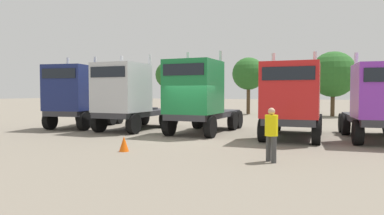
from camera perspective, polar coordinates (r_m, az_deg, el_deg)
The scene contains 11 objects.
ground at distance 16.07m, azimuth -0.67°, elevation -5.29°, with size 200.00×200.00×0.00m, color gray.
semi_truck_navy at distance 22.05m, azimuth -18.58°, elevation 1.76°, with size 3.21×6.05×4.37m.
semi_truck_silver at distance 19.76m, azimuth -10.61°, elevation 1.88°, with size 2.77×6.10×4.36m.
semi_truck_green at distance 17.93m, azimuth 1.01°, elevation 1.90°, with size 2.85×6.27×4.38m.
semi_truck_red at distance 16.40m, azimuth 16.15°, elevation 1.18°, with size 2.64×5.96×4.08m.
semi_truck_purple at distance 17.04m, azimuth 28.83°, elevation 0.80°, with size 2.92×6.10×3.98m.
visitor_in_hivis at distance 11.04m, azimuth 12.97°, elevation -3.76°, with size 0.57×0.57×1.70m.
traffic_cone_near at distance 13.03m, azimuth -11.17°, elevation -5.90°, with size 0.36×0.36×0.57m, color #F2590C.
oak_far_left at distance 38.35m, azimuth -3.84°, elevation 5.34°, with size 2.97×2.97×5.62m.
oak_far_centre at distance 35.39m, azimuth 9.31°, elevation 5.50°, with size 3.26×3.26×5.72m.
oak_far_right at distance 34.00m, azimuth 22.28°, elevation 5.09°, with size 4.14×4.14×5.91m.
Camera 1 is at (5.69, -14.87, 2.17)m, focal length 32.29 mm.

